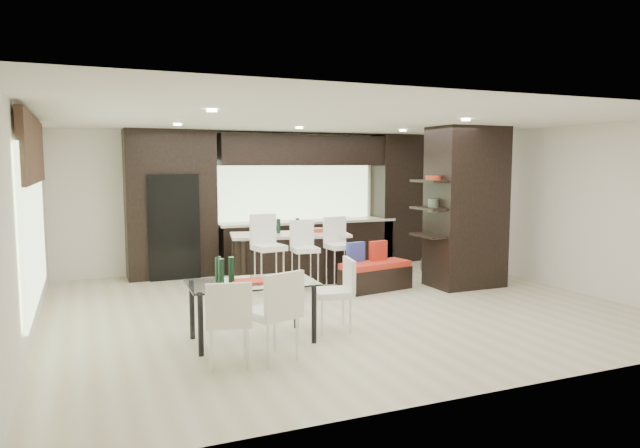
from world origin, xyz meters
name	(u,v)px	position (x,y,z in m)	size (l,w,h in m)	color
ground	(336,305)	(0.00, 0.00, 0.00)	(8.00, 8.00, 0.00)	beige
back_wall	(265,200)	(0.00, 3.50, 1.35)	(8.00, 0.02, 2.70)	white
left_wall	(28,226)	(-4.00, 0.00, 1.35)	(0.02, 7.00, 2.70)	white
right_wall	(547,206)	(4.00, 0.00, 1.35)	(0.02, 7.00, 2.70)	white
ceiling	(336,120)	(0.00, 0.00, 2.70)	(8.00, 7.00, 0.02)	white
window_left	(33,224)	(-3.96, 0.20, 1.35)	(0.04, 3.20, 1.90)	#B2D199
window_back	(293,190)	(0.60, 3.46, 1.55)	(3.40, 0.04, 1.20)	#B2D199
stone_accent	(32,150)	(-3.93, 0.20, 2.25)	(0.08, 3.00, 0.80)	brown
ceiling_spots	(329,123)	(0.00, 0.25, 2.68)	(4.00, 3.00, 0.02)	white
back_cabinetry	(294,201)	(0.50, 3.17, 1.35)	(6.80, 0.68, 2.70)	black
refrigerator	(172,226)	(-1.90, 3.12, 0.95)	(0.90, 0.68, 1.90)	black
partition_column	(466,207)	(2.60, 0.40, 1.35)	(1.20, 0.80, 2.70)	black
kitchen_island	(290,258)	(-0.04, 1.90, 0.43)	(2.05, 0.88, 0.85)	black
stool_left	(269,262)	(-0.67, 1.13, 0.51)	(0.45, 0.45, 1.03)	white
stool_mid	(305,262)	(-0.04, 1.15, 0.46)	(0.41, 0.41, 0.93)	white
stool_right	(340,259)	(0.59, 1.15, 0.48)	(0.42, 0.42, 0.95)	white
bench	(375,276)	(1.03, 0.68, 0.23)	(1.22, 0.47, 0.47)	black
floor_vase	(433,248)	(2.30, 0.91, 0.59)	(0.44, 0.44, 1.19)	#47543D
dining_table	(252,311)	(-1.61, -1.17, 0.35)	(1.46, 0.82, 0.70)	white
chair_near	(271,319)	(-1.61, -1.91, 0.45)	(0.49, 0.49, 0.90)	white
chair_far	(228,326)	(-2.06, -1.89, 0.42)	(0.46, 0.46, 0.84)	white
chair_end	(333,298)	(-0.57, -1.17, 0.42)	(0.45, 0.45, 0.84)	white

